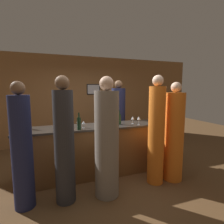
{
  "coord_description": "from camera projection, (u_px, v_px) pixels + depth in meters",
  "views": [
    {
      "loc": [
        -0.94,
        -3.37,
        1.73
      ],
      "look_at": [
        0.27,
        0.1,
        1.27
      ],
      "focal_mm": 28.0,
      "sensor_mm": 36.0,
      "label": 1
    }
  ],
  "objects": [
    {
      "name": "guest_2",
      "position": [
        107.0,
        142.0,
        2.8
      ],
      "size": [
        0.39,
        0.39,
        1.94
      ],
      "color": "gray",
      "rests_on": "ground_plane"
    },
    {
      "name": "wine_glass_0",
      "position": [
        158.0,
        117.0,
        3.73
      ],
      "size": [
        0.08,
        0.08,
        0.17
      ],
      "color": "silver",
      "rests_on": "bar_counter"
    },
    {
      "name": "guest_1",
      "position": [
        22.0,
        150.0,
        2.5
      ],
      "size": [
        0.29,
        0.29,
        1.85
      ],
      "color": "#1E234C",
      "rests_on": "ground_plane"
    },
    {
      "name": "back_wall",
      "position": [
        81.0,
        100.0,
        5.71
      ],
      "size": [
        8.0,
        0.08,
        2.8
      ],
      "color": "olive",
      "rests_on": "ground_plane"
    },
    {
      "name": "wine_glass_1",
      "position": [
        78.0,
        121.0,
        3.36
      ],
      "size": [
        0.06,
        0.06,
        0.17
      ],
      "color": "silver",
      "rests_on": "bar_counter"
    },
    {
      "name": "wine_bottle_1",
      "position": [
        119.0,
        119.0,
        3.64
      ],
      "size": [
        0.07,
        0.07,
        0.29
      ],
      "color": "#19381E",
      "rests_on": "bar_counter"
    },
    {
      "name": "ground_plane",
      "position": [
        101.0,
        173.0,
        3.68
      ],
      "size": [
        14.0,
        14.0,
        0.0
      ],
      "primitive_type": "plane",
      "color": "brown"
    },
    {
      "name": "guest_3",
      "position": [
        156.0,
        133.0,
        3.19
      ],
      "size": [
        0.3,
        0.3,
        1.99
      ],
      "color": "orange",
      "rests_on": "ground_plane"
    },
    {
      "name": "bartender",
      "position": [
        118.0,
        122.0,
        4.51
      ],
      "size": [
        0.35,
        0.35,
        1.97
      ],
      "rotation": [
        0.0,
        0.0,
        3.14
      ],
      "color": "#1E234C",
      "rests_on": "ground_plane"
    },
    {
      "name": "guest_4",
      "position": [
        174.0,
        135.0,
        3.32
      ],
      "size": [
        0.36,
        0.36,
        1.88
      ],
      "color": "orange",
      "rests_on": "ground_plane"
    },
    {
      "name": "wine_glass_2",
      "position": [
        133.0,
        118.0,
        3.71
      ],
      "size": [
        0.07,
        0.07,
        0.16
      ],
      "color": "silver",
      "rests_on": "bar_counter"
    },
    {
      "name": "guest_0",
      "position": [
        64.0,
        144.0,
        2.64
      ],
      "size": [
        0.3,
        0.3,
        1.94
      ],
      "color": "#2D2D33",
      "rests_on": "ground_plane"
    },
    {
      "name": "wine_bottle_2",
      "position": [
        79.0,
        123.0,
        3.15
      ],
      "size": [
        0.07,
        0.07,
        0.31
      ],
      "color": "black",
      "rests_on": "bar_counter"
    },
    {
      "name": "bar_counter",
      "position": [
        101.0,
        149.0,
        3.61
      ],
      "size": [
        3.2,
        0.66,
        1.02
      ],
      "color": "brown",
      "rests_on": "ground_plane"
    },
    {
      "name": "wine_bottle_0",
      "position": [
        26.0,
        123.0,
        3.24
      ],
      "size": [
        0.07,
        0.07,
        0.28
      ],
      "color": "black",
      "rests_on": "bar_counter"
    },
    {
      "name": "wine_glass_4",
      "position": [
        139.0,
        118.0,
        3.61
      ],
      "size": [
        0.07,
        0.07,
        0.17
      ],
      "color": "silver",
      "rests_on": "bar_counter"
    },
    {
      "name": "wine_glass_3",
      "position": [
        84.0,
        123.0,
        3.29
      ],
      "size": [
        0.06,
        0.06,
        0.14
      ],
      "color": "silver",
      "rests_on": "bar_counter"
    }
  ]
}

